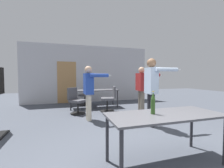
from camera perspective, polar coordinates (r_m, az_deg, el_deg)
back_wall at (r=7.87m, az=-9.00°, el=3.73°), size 6.44×0.12×2.90m
conference_table_near at (r=2.43m, az=19.58°, el=-12.36°), size 1.75×0.73×0.75m
conference_table_far at (r=6.39m, az=-6.99°, el=-2.79°), size 2.03×0.75×0.75m
person_left_plaid at (r=5.53m, az=11.27°, el=-0.56°), size 0.77×0.74×1.66m
person_near_casual at (r=4.54m, az=-8.78°, el=-1.43°), size 0.77×0.64×1.63m
person_center_tall at (r=4.06m, az=14.88°, el=-0.29°), size 0.78×0.63×1.78m
office_chair_far_right at (r=7.02m, az=-9.72°, el=-4.47°), size 0.68×0.66×0.92m
office_chair_near_pushed at (r=5.65m, az=-1.06°, el=-6.00°), size 0.58×0.53×0.94m
office_chair_side_rolled at (r=5.49m, az=-13.46°, el=-6.53°), size 0.68×0.69×0.92m
beer_bottle at (r=2.32m, az=15.35°, el=-7.10°), size 0.06×0.06×0.34m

